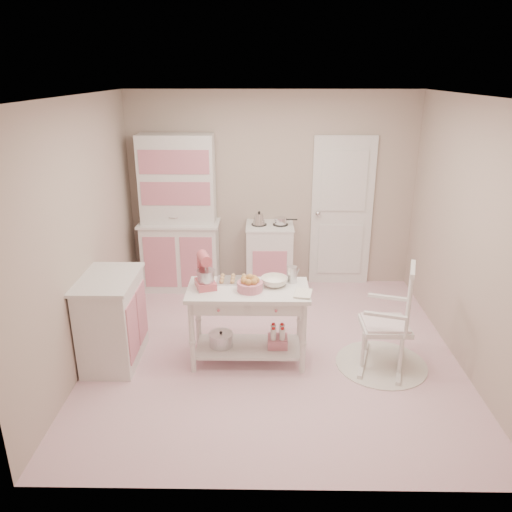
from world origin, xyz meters
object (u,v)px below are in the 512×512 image
at_px(rocking_chair, 386,316).
at_px(stand_mixer, 205,271).
at_px(stove, 269,257).
at_px(hutch, 179,214).
at_px(bread_basket, 250,286).
at_px(work_table, 248,324).
at_px(base_cabinet, 112,320).

xyz_separation_m(rocking_chair, stand_mixer, (-1.78, 0.11, 0.42)).
bearing_deg(stand_mixer, stove, 51.39).
bearing_deg(hutch, rocking_chair, -39.56).
bearing_deg(rocking_chair, stand_mixer, -166.70).
bearing_deg(stove, stand_mixer, -110.36).
relative_size(hutch, stove, 2.26).
bearing_deg(bread_basket, stand_mixer, 170.96).
bearing_deg(bread_basket, stove, 83.35).
xyz_separation_m(work_table, stand_mixer, (-0.42, 0.02, 0.57)).
bearing_deg(stand_mixer, base_cabinet, 164.71).
xyz_separation_m(stand_mixer, bread_basket, (0.44, -0.07, -0.12)).
xyz_separation_m(hutch, bread_basket, (0.99, -1.88, -0.19)).
bearing_deg(base_cabinet, bread_basket, -0.86).
bearing_deg(hutch, bread_basket, -62.32).
relative_size(hutch, work_table, 1.73).
bearing_deg(hutch, stand_mixer, -73.21).
distance_m(hutch, base_cabinet, 1.99).
distance_m(hutch, stove, 1.33).
xyz_separation_m(rocking_chair, bread_basket, (-1.34, 0.04, 0.30)).
bearing_deg(base_cabinet, work_table, 1.22).
relative_size(rocking_chair, work_table, 0.92).
relative_size(work_table, bread_basket, 4.80).
relative_size(stand_mixer, bread_basket, 1.36).
bearing_deg(base_cabinet, rocking_chair, -1.25).
xyz_separation_m(stove, base_cabinet, (-1.61, -1.81, 0.00)).
distance_m(hutch, work_table, 2.17).
relative_size(work_table, stand_mixer, 3.53).
bearing_deg(stand_mixer, rocking_chair, -21.74).
height_order(hutch, rocking_chair, hutch).
xyz_separation_m(work_table, bread_basket, (0.02, -0.05, 0.45)).
distance_m(rocking_chair, work_table, 1.37).
height_order(hutch, bread_basket, hutch).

